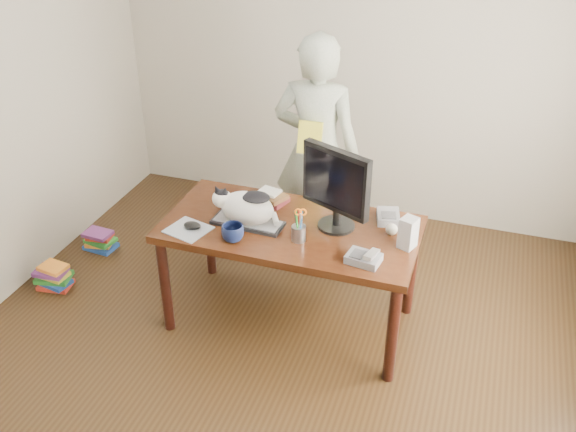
# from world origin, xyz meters

# --- Properties ---
(room) EXTENTS (4.50, 4.50, 4.50)m
(room) POSITION_xyz_m (0.00, 0.00, 1.35)
(room) COLOR black
(room) RESTS_ON ground
(desk) EXTENTS (1.60, 0.80, 0.75)m
(desk) POSITION_xyz_m (0.00, 0.68, 0.60)
(desk) COLOR black
(desk) RESTS_ON ground
(keyboard) EXTENTS (0.46, 0.19, 0.03)m
(keyboard) POSITION_xyz_m (-0.26, 0.53, 0.76)
(keyboard) COLOR black
(keyboard) RESTS_ON desk
(cat) EXTENTS (0.44, 0.23, 0.25)m
(cat) POSITION_xyz_m (-0.27, 0.53, 0.88)
(cat) COLOR white
(cat) RESTS_ON keyboard
(monitor) EXTENTS (0.45, 0.31, 0.53)m
(monitor) POSITION_xyz_m (0.26, 0.66, 1.05)
(monitor) COLOR black
(monitor) RESTS_ON desk
(pen_cup) EXTENTS (0.11, 0.11, 0.22)m
(pen_cup) POSITION_xyz_m (0.10, 0.46, 0.81)
(pen_cup) COLOR gray
(pen_cup) RESTS_ON desk
(mousepad) EXTENTS (0.30, 0.28, 0.01)m
(mousepad) POSITION_xyz_m (-0.59, 0.35, 0.75)
(mousepad) COLOR #A2A7AD
(mousepad) RESTS_ON desk
(mouse) EXTENTS (0.13, 0.10, 0.04)m
(mouse) POSITION_xyz_m (-0.57, 0.37, 0.78)
(mouse) COLOR black
(mouse) RESTS_ON mousepad
(coffee_mug) EXTENTS (0.19, 0.19, 0.11)m
(coffee_mug) POSITION_xyz_m (-0.28, 0.33, 0.80)
(coffee_mug) COLOR #0D1535
(coffee_mug) RESTS_ON desk
(phone) EXTENTS (0.21, 0.17, 0.09)m
(phone) POSITION_xyz_m (0.52, 0.36, 0.78)
(phone) COLOR slate
(phone) RESTS_ON desk
(speaker) EXTENTS (0.12, 0.12, 0.19)m
(speaker) POSITION_xyz_m (0.73, 0.60, 0.85)
(speaker) COLOR #A3A3A5
(speaker) RESTS_ON desk
(baseball) EXTENTS (0.07, 0.07, 0.07)m
(baseball) POSITION_xyz_m (0.62, 0.70, 0.79)
(baseball) COLOR silver
(baseball) RESTS_ON desk
(book_stack) EXTENTS (0.25, 0.22, 0.08)m
(book_stack) POSITION_xyz_m (-0.22, 0.85, 0.78)
(book_stack) COLOR #471318
(book_stack) RESTS_ON desk
(calculator) EXTENTS (0.18, 0.21, 0.06)m
(calculator) POSITION_xyz_m (0.56, 0.86, 0.78)
(calculator) COLOR slate
(calculator) RESTS_ON desk
(person) EXTENTS (0.65, 0.44, 1.75)m
(person) POSITION_xyz_m (-0.09, 1.46, 0.87)
(person) COLOR silver
(person) RESTS_ON ground
(held_book) EXTENTS (0.17, 0.10, 0.23)m
(held_book) POSITION_xyz_m (-0.09, 1.29, 1.05)
(held_book) COLOR yellow
(held_book) RESTS_ON person
(book_pile_a) EXTENTS (0.27, 0.22, 0.18)m
(book_pile_a) POSITION_xyz_m (-1.75, 0.40, 0.09)
(book_pile_a) COLOR red
(book_pile_a) RESTS_ON ground
(book_pile_b) EXTENTS (0.26, 0.20, 0.15)m
(book_pile_b) POSITION_xyz_m (-1.72, 0.95, 0.07)
(book_pile_b) COLOR #183E94
(book_pile_b) RESTS_ON ground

